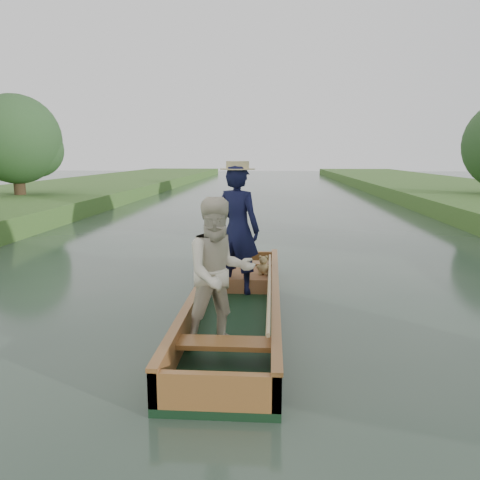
{
  "coord_description": "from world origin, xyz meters",
  "views": [
    {
      "loc": [
        0.45,
        -5.99,
        2.15
      ],
      "look_at": [
        0.0,
        0.6,
        0.95
      ],
      "focal_mm": 35.0,
      "sensor_mm": 36.0,
      "label": 1
    }
  ],
  "objects": [
    {
      "name": "ground",
      "position": [
        0.0,
        0.0,
        0.0
      ],
      "size": [
        120.0,
        120.0,
        0.0
      ],
      "primitive_type": "plane",
      "color": "#283D30",
      "rests_on": "ground"
    },
    {
      "name": "punt",
      "position": [
        -0.04,
        -0.02,
        0.65
      ],
      "size": [
        1.15,
        5.0,
        2.04
      ],
      "color": "black",
      "rests_on": "ground"
    },
    {
      "name": "trees_far",
      "position": [
        1.42,
        8.09,
        2.51
      ],
      "size": [
        22.95,
        14.7,
        4.51
      ],
      "color": "#47331E",
      "rests_on": "ground"
    }
  ]
}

